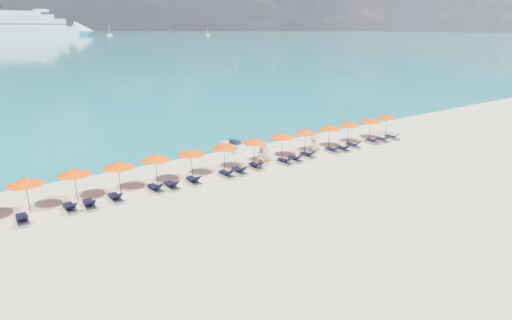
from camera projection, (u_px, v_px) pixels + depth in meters
ground at (281, 187)px, 29.50m from camera, size 1400.00×1400.00×0.00m
cruise_ship at (35, 27)px, 493.84m from camera, size 143.36×50.02×39.45m
sailboat_near at (110, 34)px, 535.80m from camera, size 6.71×2.24×12.31m
sailboat_far at (208, 34)px, 555.04m from camera, size 5.23×1.74×9.58m
jetski at (234, 146)px, 38.25m from camera, size 1.17×2.65×0.92m
beachgoer_a at (265, 155)px, 33.60m from camera, size 0.79×0.60×1.94m
beachgoer_b at (262, 158)px, 32.82m from camera, size 0.99×0.66×1.90m
beachgoer_c at (313, 146)px, 36.21m from camera, size 1.27×1.07×1.80m
umbrella_1 at (25, 181)px, 24.80m from camera, size 2.10×2.10×2.28m
umbrella_2 at (74, 172)px, 26.46m from camera, size 2.10×2.10×2.28m
umbrella_3 at (118, 164)px, 27.83m from camera, size 2.10×2.10×2.28m
umbrella_4 at (155, 157)px, 29.38m from camera, size 2.10×2.10×2.28m
umbrella_5 at (191, 152)px, 30.66m from camera, size 2.10×2.10×2.28m
umbrella_6 at (224, 145)px, 32.27m from camera, size 2.10×2.10×2.28m
umbrella_7 at (254, 140)px, 33.75m from camera, size 2.10×2.10×2.28m
umbrella_8 at (282, 135)px, 35.25m from camera, size 2.10×2.10×2.28m
umbrella_9 at (305, 131)px, 36.68m from camera, size 2.10×2.10×2.28m
umbrella_10 at (329, 127)px, 38.22m from camera, size 2.10×2.10×2.28m
umbrella_11 at (349, 123)px, 39.68m from camera, size 2.10×2.10×2.28m
umbrella_12 at (371, 120)px, 41.12m from camera, size 2.10×2.10×2.28m
umbrella_13 at (387, 116)px, 42.81m from camera, size 2.10×2.10×2.28m
lounger_2 at (22, 219)px, 24.06m from camera, size 0.67×1.72×0.66m
lounger_3 at (70, 207)px, 25.60m from camera, size 0.70×1.73×0.66m
lounger_4 at (90, 204)px, 26.10m from camera, size 0.71×1.73×0.66m
lounger_5 at (116, 197)px, 27.11m from camera, size 0.65×1.71×0.66m
lounger_6 at (156, 188)px, 28.69m from camera, size 0.78×1.75×0.66m
lounger_7 at (172, 185)px, 29.17m from camera, size 0.63×1.71×0.66m
lounger_8 at (194, 180)px, 30.12m from camera, size 0.68×1.72×0.66m
lounger_9 at (227, 174)px, 31.48m from camera, size 0.71×1.73×0.66m
lounger_10 at (240, 171)px, 32.14m from camera, size 0.64×1.71×0.66m
lounger_11 at (256, 166)px, 33.23m from camera, size 0.64×1.71×0.66m
lounger_12 at (285, 161)px, 34.42m from camera, size 0.68×1.72×0.66m
lounger_13 at (295, 159)px, 35.07m from camera, size 0.70×1.73×0.66m
lounger_14 at (308, 155)px, 36.12m from camera, size 0.66×1.71×0.66m
lounger_15 at (333, 150)px, 37.57m from camera, size 0.73×1.74×0.66m
lounger_16 at (344, 149)px, 38.00m from camera, size 0.74×1.74×0.66m
lounger_17 at (354, 145)px, 39.09m from camera, size 0.77×1.75×0.66m
lounger_18 at (373, 141)px, 40.56m from camera, size 0.68×1.72×0.66m
lounger_19 at (383, 139)px, 41.07m from camera, size 0.62×1.70×0.66m
lounger_20 at (393, 137)px, 41.98m from camera, size 0.78×1.75×0.66m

